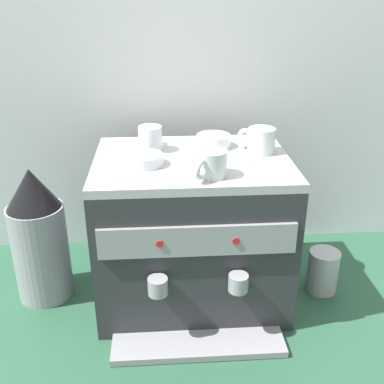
# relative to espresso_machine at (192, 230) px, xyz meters

# --- Properties ---
(ground_plane) EXTENTS (4.00, 4.00, 0.00)m
(ground_plane) POSITION_rel_espresso_machine_xyz_m (0.00, 0.00, -0.24)
(ground_plane) COLOR #28563D
(tiled_backsplash_wall) EXTENTS (2.80, 0.03, 0.95)m
(tiled_backsplash_wall) POSITION_rel_espresso_machine_xyz_m (0.00, 0.37, 0.23)
(tiled_backsplash_wall) COLOR silver
(tiled_backsplash_wall) RESTS_ON ground_plane
(espresso_machine) EXTENTS (0.59, 0.55, 0.49)m
(espresso_machine) POSITION_rel_espresso_machine_xyz_m (0.00, 0.00, 0.00)
(espresso_machine) COLOR #2D2D33
(espresso_machine) RESTS_ON ground_plane
(ceramic_cup_0) EXTENTS (0.11, 0.10, 0.08)m
(ceramic_cup_0) POSITION_rel_espresso_machine_xyz_m (0.21, 0.04, 0.28)
(ceramic_cup_0) COLOR silver
(ceramic_cup_0) RESTS_ON espresso_machine
(ceramic_cup_1) EXTENTS (0.07, 0.11, 0.08)m
(ceramic_cup_1) POSITION_rel_espresso_machine_xyz_m (-0.12, 0.08, 0.28)
(ceramic_cup_1) COLOR silver
(ceramic_cup_1) RESTS_ON espresso_machine
(ceramic_cup_2) EXTENTS (0.10, 0.11, 0.07)m
(ceramic_cup_2) POSITION_rel_espresso_machine_xyz_m (0.04, -0.14, 0.28)
(ceramic_cup_2) COLOR silver
(ceramic_cup_2) RESTS_ON espresso_machine
(ceramic_bowl_0) EXTENTS (0.11, 0.11, 0.04)m
(ceramic_bowl_0) POSITION_rel_espresso_machine_xyz_m (0.08, 0.11, 0.26)
(ceramic_bowl_0) COLOR silver
(ceramic_bowl_0) RESTS_ON espresso_machine
(ceramic_bowl_1) EXTENTS (0.11, 0.11, 0.03)m
(ceramic_bowl_1) POSITION_rel_espresso_machine_xyz_m (-0.14, -0.04, 0.26)
(ceramic_bowl_1) COLOR silver
(ceramic_bowl_1) RESTS_ON espresso_machine
(coffee_grinder) EXTENTS (0.18, 0.18, 0.45)m
(coffee_grinder) POSITION_rel_espresso_machine_xyz_m (-0.49, 0.03, -0.02)
(coffee_grinder) COLOR #939399
(coffee_grinder) RESTS_ON ground_plane
(milk_pitcher) EXTENTS (0.10, 0.10, 0.15)m
(milk_pitcher) POSITION_rel_espresso_machine_xyz_m (0.44, -0.02, -0.17)
(milk_pitcher) COLOR #B7B7BC
(milk_pitcher) RESTS_ON ground_plane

